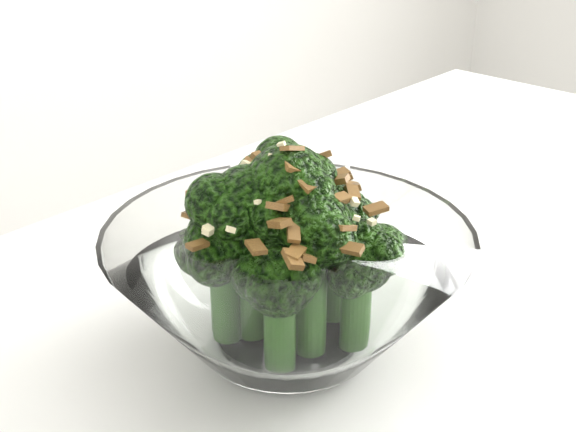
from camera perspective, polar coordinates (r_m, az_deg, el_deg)
broccoli_dish at (r=0.50m, az=0.03°, el=-4.17°), size 0.23×0.23×0.14m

